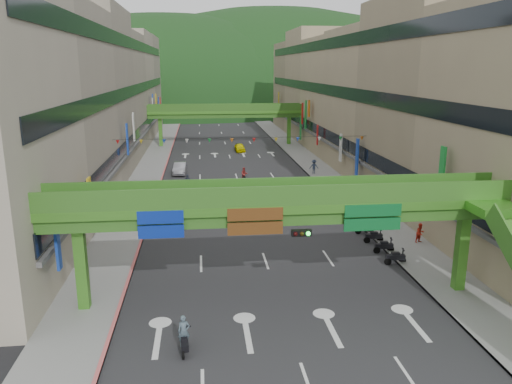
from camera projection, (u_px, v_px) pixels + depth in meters
The scene contains 23 objects.
ground at pixel (298, 357), 23.41m from camera, with size 320.00×320.00×0.00m, color black.
road_slab at pixel (231, 161), 71.59m from camera, with size 18.00×140.00×0.02m, color #28282B.
sidewalk_left at pixel (154, 163), 70.39m from camera, with size 4.00×140.00×0.15m, color gray.
sidewalk_right at pixel (307, 159), 72.76m from camera, with size 4.00×140.00×0.15m, color gray.
curb_left at pixel (167, 162), 70.59m from camera, with size 0.20×140.00×0.18m, color #CC5959.
curb_right at pixel (294, 160), 72.55m from camera, with size 0.20×140.00×0.18m, color gray.
building_row_left at pixel (90, 95), 67.25m from camera, with size 12.80×95.00×19.00m.
building_row_right at pixel (363, 94), 71.32m from camera, with size 12.80×95.00×19.00m.
overpass_near at pixel (298, 217), 27.42m from camera, with size 28.00×12.27×7.10m.
overpass_far at pixel (225, 114), 84.73m from camera, with size 28.00×2.20×7.10m.
hill_left at pixel (169, 105), 175.98m from camera, with size 168.00×140.00×112.00m, color #1C4419.
hill_right at pixel (273, 101), 199.56m from camera, with size 208.00×176.00×128.00m, color #1C4419.
bunting_string at pixel (243, 140), 50.86m from camera, with size 26.00×0.36×0.47m.
scooter_rider_near at pixel (184, 336), 23.59m from camera, with size 0.62×1.60×1.90m.
scooter_rider_mid at pixel (244, 175), 57.79m from camera, with size 0.80×1.60×1.94m.
scooter_rider_left at pixel (187, 184), 53.02m from camera, with size 1.14×1.57×2.17m.
scooter_rider_far at pixel (247, 193), 49.98m from camera, with size 0.78×1.60×1.83m.
parked_scooter_row at pixel (379, 241), 37.43m from camera, with size 1.60×7.20×1.08m.
car_silver at pixel (180, 168), 63.12m from camera, with size 1.52×4.37×1.44m, color #A09FA7.
car_yellow at pixel (240, 148), 79.78m from camera, with size 1.52×3.78×1.29m, color #F2E500.
pedestrian_red at pixel (420, 235), 38.10m from camera, with size 0.74×0.58×1.52m, color red.
pedestrian_dark at pixel (370, 207), 45.42m from camera, with size 0.92×0.38×1.56m, color black.
pedestrian_blue at pixel (314, 168), 62.80m from camera, with size 0.81×0.52×1.74m, color #2A354E.
Camera 1 is at (-4.29, -20.45, 13.26)m, focal length 35.00 mm.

